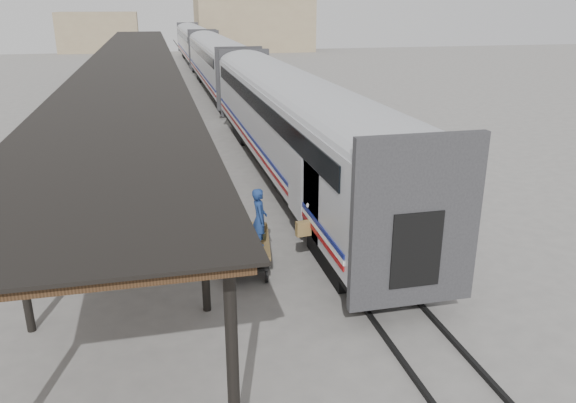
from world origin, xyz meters
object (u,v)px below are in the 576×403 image
Objects in this scene: luggage_tug at (149,133)px; pedestrian at (141,152)px; baggage_cart at (247,247)px; porter at (260,219)px.

pedestrian is (-0.31, -5.24, 0.29)m from luggage_tug.
luggage_tug reaches higher than baggage_cart.
pedestrian reaches higher than luggage_tug.
baggage_cart is at bearing 109.12° from pedestrian.
luggage_tug is at bearing 13.90° from porter.
luggage_tug is (-2.72, 16.05, 0.00)m from baggage_cart.
porter is at bearing -59.95° from baggage_cart.
pedestrian is at bearing 19.81° from porter.
baggage_cart is 1.44× the size of luggage_tug.
baggage_cart is 16.28m from luggage_tug.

